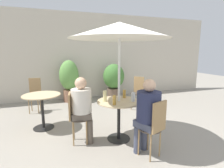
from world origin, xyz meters
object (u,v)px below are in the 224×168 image
(cafe_table_far, at_px, (42,103))
(seated_person_1, at_px, (148,111))
(bistro_chair_0, at_px, (74,113))
(potted_plant_1, at_px, (114,79))
(bistro_chair_2, at_px, (138,90))
(potted_plant_0, at_px, (69,78))
(seated_person_0, at_px, (82,104))
(cafe_table_near, at_px, (119,110))
(umbrella, at_px, (119,31))
(beer_glass_3, at_px, (124,94))
(bistro_chair_1, at_px, (155,124))
(beer_glass_1, at_px, (114,100))
(bistro_chair_3, at_px, (35,92))
(beer_glass_0, at_px, (105,96))
(beer_glass_2, at_px, (133,97))

(cafe_table_far, height_order, seated_person_1, seated_person_1)
(bistro_chair_0, bearing_deg, potted_plant_1, -23.31)
(bistro_chair_2, bearing_deg, potted_plant_0, -171.29)
(seated_person_0, bearing_deg, cafe_table_near, -90.00)
(umbrella, bearing_deg, beer_glass_3, 44.78)
(bistro_chair_1, relative_size, beer_glass_1, 5.53)
(bistro_chair_1, height_order, beer_glass_3, bistro_chair_1)
(cafe_table_near, relative_size, beer_glass_3, 5.11)
(seated_person_0, height_order, seated_person_1, seated_person_1)
(umbrella, bearing_deg, seated_person_0, 171.32)
(umbrella, bearing_deg, bistro_chair_3, 126.27)
(seated_person_1, height_order, potted_plant_0, potted_plant_0)
(beer_glass_0, bearing_deg, bistro_chair_3, 122.61)
(bistro_chair_0, relative_size, seated_person_1, 0.75)
(bistro_chair_1, distance_m, bistro_chair_3, 3.58)
(seated_person_1, height_order, potted_plant_1, seated_person_1)
(cafe_table_far, height_order, beer_glass_3, beer_glass_3)
(bistro_chair_1, relative_size, beer_glass_0, 4.71)
(beer_glass_1, bearing_deg, potted_plant_1, 70.98)
(cafe_table_far, bearing_deg, bistro_chair_3, 101.41)
(bistro_chair_1, relative_size, umbrella, 0.44)
(potted_plant_1, bearing_deg, beer_glass_0, -112.32)
(seated_person_1, distance_m, beer_glass_1, 0.59)
(bistro_chair_0, height_order, umbrella, umbrella)
(seated_person_1, bearing_deg, beer_glass_2, -110.66)
(seated_person_1, bearing_deg, cafe_table_far, -65.82)
(bistro_chair_2, height_order, beer_glass_0, beer_glass_0)
(bistro_chair_0, height_order, potted_plant_0, potted_plant_0)
(potted_plant_0, bearing_deg, bistro_chair_1, -75.99)
(bistro_chair_0, relative_size, potted_plant_1, 0.75)
(cafe_table_far, xyz_separation_m, bistro_chair_0, (0.59, -0.86, -0.01))
(beer_glass_3, distance_m, umbrella, 1.20)
(bistro_chair_2, xyz_separation_m, bistro_chair_3, (-2.84, 0.67, 0.00))
(potted_plant_1, bearing_deg, seated_person_1, -100.49)
(bistro_chair_0, relative_size, beer_glass_3, 5.91)
(beer_glass_3, bearing_deg, beer_glass_0, -164.66)
(umbrella, bearing_deg, seated_person_1, -68.68)
(bistro_chair_2, bearing_deg, bistro_chair_0, -97.83)
(bistro_chair_3, relative_size, seated_person_1, 0.75)
(bistro_chair_3, distance_m, beer_glass_1, 2.88)
(cafe_table_far, bearing_deg, bistro_chair_2, 12.76)
(bistro_chair_3, distance_m, beer_glass_0, 2.60)
(beer_glass_1, relative_size, potted_plant_0, 0.12)
(seated_person_0, distance_m, seated_person_1, 1.16)
(bistro_chair_1, relative_size, seated_person_0, 0.77)
(bistro_chair_3, distance_m, potted_plant_0, 1.27)
(cafe_table_near, bearing_deg, beer_glass_2, -23.71)
(bistro_chair_0, distance_m, beer_glass_3, 1.03)
(seated_person_1, distance_m, beer_glass_0, 0.86)
(cafe_table_near, distance_m, bistro_chair_1, 0.82)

